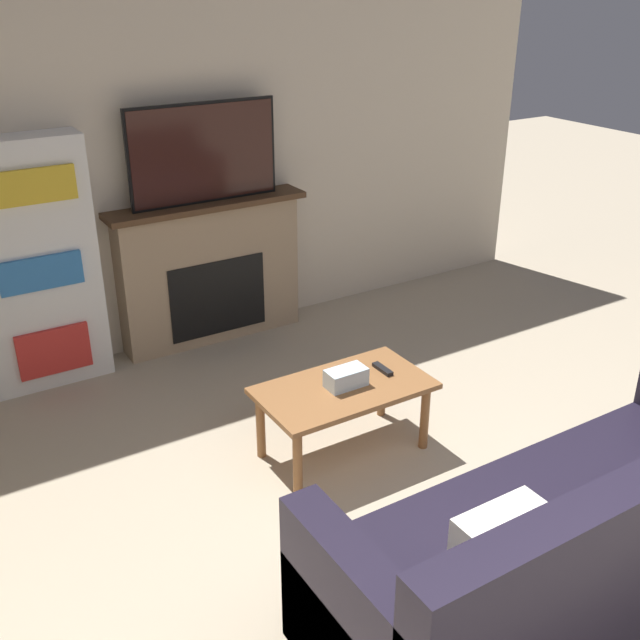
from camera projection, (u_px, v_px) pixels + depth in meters
name	position (u px, v px, depth m)	size (l,w,h in m)	color
wall_back	(201.00, 148.00, 5.06)	(5.67, 0.06, 2.70)	beige
fireplace	(210.00, 271.00, 5.27)	(1.40, 0.28, 1.02)	tan
tv	(204.00, 153.00, 4.91)	(1.04, 0.03, 0.66)	black
couch	(574.00, 546.00, 3.06)	(2.22, 0.86, 0.89)	black
coffee_table	(344.00, 395.00, 4.03)	(0.93, 0.52, 0.42)	brown
tissue_box	(346.00, 378.00, 3.98)	(0.22, 0.12, 0.10)	silver
remote_control	(383.00, 369.00, 4.15)	(0.04, 0.15, 0.02)	black
bookshelf	(36.00, 266.00, 4.59)	(0.73, 0.29, 1.58)	white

